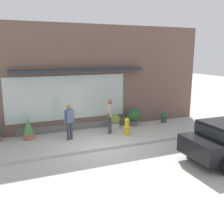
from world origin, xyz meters
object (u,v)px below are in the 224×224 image
Objects in this scene: pedestrian_with_handbag at (110,114)px; potted_plant_window_center at (164,117)px; pedestrian_passerby at (69,120)px; potted_plant_by_entrance at (28,129)px; potted_plant_near_hydrant at (115,121)px; potted_plant_trailing_edge at (133,116)px; fire_hydrant at (127,126)px.

pedestrian_with_handbag is 3.75m from potted_plant_window_center.
pedestrian_passerby is 1.57× the size of potted_plant_by_entrance.
potted_plant_by_entrance is at bearing -177.47° from potted_plant_near_hydrant.
potted_plant_window_center is (2.97, -0.09, -0.08)m from potted_plant_near_hydrant.
potted_plant_window_center is 0.59× the size of potted_plant_trailing_edge.
potted_plant_by_entrance is (-7.35, -0.10, 0.20)m from potted_plant_window_center.
fire_hydrant is at bearing 154.46° from pedestrian_passerby.
pedestrian_with_handbag reaches higher than pedestrian_passerby.
potted_plant_window_center is at bearing 171.41° from pedestrian_passerby.
pedestrian_passerby reaches higher than fire_hydrant.
pedestrian_passerby is (-2.03, -0.17, -0.05)m from pedestrian_with_handbag.
pedestrian_passerby reaches higher than potted_plant_by_entrance.
potted_plant_by_entrance is (-4.38, -0.19, 0.12)m from potted_plant_near_hydrant.
pedestrian_with_handbag is (-0.67, 0.55, 0.56)m from fire_hydrant.
pedestrian_with_handbag is at bearing 140.73° from fire_hydrant.
potted_plant_near_hydrant is 1.28× the size of potted_plant_window_center.
fire_hydrant is 1.36m from potted_plant_near_hydrant.
potted_plant_trailing_edge is 0.91× the size of potted_plant_by_entrance.
pedestrian_passerby is 5.75m from potted_plant_window_center.
pedestrian_passerby is (-2.70, 0.38, 0.51)m from fire_hydrant.
pedestrian_with_handbag is 1.21m from potted_plant_near_hydrant.
potted_plant_near_hydrant is at bearing 179.51° from potted_plant_trailing_edge.
fire_hydrant is 1.70m from potted_plant_trailing_edge.
pedestrian_passerby is at bearing -165.33° from potted_plant_trailing_edge.
potted_plant_by_entrance reaches higher than potted_plant_window_center.
pedestrian_passerby is at bearing 172.06° from fire_hydrant.
potted_plant_near_hydrant is at bearing 178.26° from potted_plant_window_center.
fire_hydrant is 1.19× the size of potted_plant_near_hydrant.
potted_plant_window_center is 1.93m from potted_plant_trailing_edge.
pedestrian_passerby is 2.26× the size of potted_plant_near_hydrant.
potted_plant_trailing_edge is at bearing 150.55° from pedestrian_with_handbag.
potted_plant_near_hydrant reaches higher than potted_plant_window_center.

